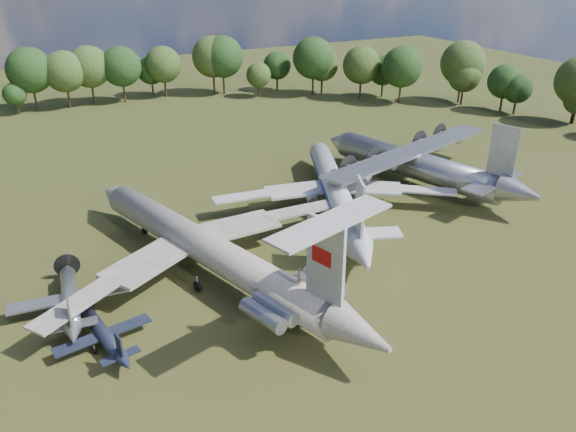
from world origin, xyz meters
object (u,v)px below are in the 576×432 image
il62_airliner (208,254)px  tu104_jet (335,195)px  small_prop_northwest (71,302)px  an12_transport (415,168)px  small_prop_west (105,338)px  person_on_il62 (299,276)px

il62_airliner → tu104_jet: size_ratio=1.15×
small_prop_northwest → an12_transport: bearing=17.4°
small_prop_west → tu104_jet: bearing=14.9°
small_prop_northwest → small_prop_west: bearing=-69.2°
il62_airliner → person_on_il62: (4.33, -14.63, 3.71)m
small_prop_northwest → person_on_il62: 25.09m
an12_transport → il62_airliner: bearing=179.8°
small_prop_northwest → tu104_jet: bearing=18.9°
il62_airliner → an12_transport: an12_transport is taller
small_prop_west → il62_airliner: bearing=21.2°
person_on_il62 → an12_transport: bearing=179.8°
tu104_jet → small_prop_west: bearing=-132.8°
il62_airliner → small_prop_northwest: bearing=165.9°
il62_airliner → tu104_jet: 24.66m
tu104_jet → person_on_il62: person_on_il62 is taller
tu104_jet → an12_transport: bearing=31.2°
an12_transport → small_prop_northwest: (-55.95, -11.86, -1.58)m
an12_transport → person_on_il62: size_ratio=22.06×
tu104_jet → small_prop_northwest: tu104_jet is taller
il62_airliner → small_prop_west: il62_airliner is taller
small_prop_west → small_prop_northwest: 7.85m
tu104_jet → il62_airliner: bearing=-136.9°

